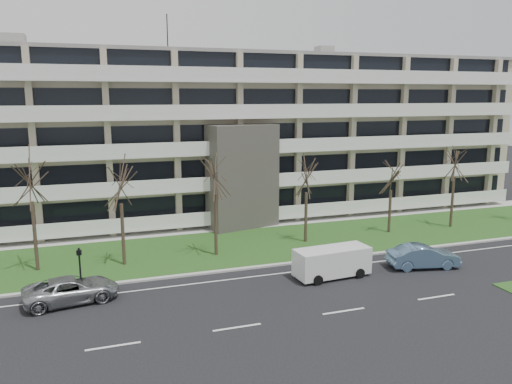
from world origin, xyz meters
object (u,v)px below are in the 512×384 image
object	(u,v)px
silver_pickup	(72,290)
blue_sedan	(423,256)
white_van	(333,260)
pedestrian_signal	(80,264)

from	to	relation	value
silver_pickup	blue_sedan	size ratio (longest dim) A/B	1.09
blue_sedan	white_van	world-z (taller)	white_van
silver_pickup	pedestrian_signal	size ratio (longest dim) A/B	1.87
blue_sedan	pedestrian_signal	world-z (taller)	pedestrian_signal
silver_pickup	pedestrian_signal	distance (m)	1.64
silver_pickup	white_van	bearing A→B (deg)	-102.86
white_van	pedestrian_signal	distance (m)	15.43
white_van	silver_pickup	bearing A→B (deg)	171.52
pedestrian_signal	white_van	bearing A→B (deg)	3.34
blue_sedan	pedestrian_signal	xyz separation A→B (m)	(-21.82, 2.67, 0.98)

